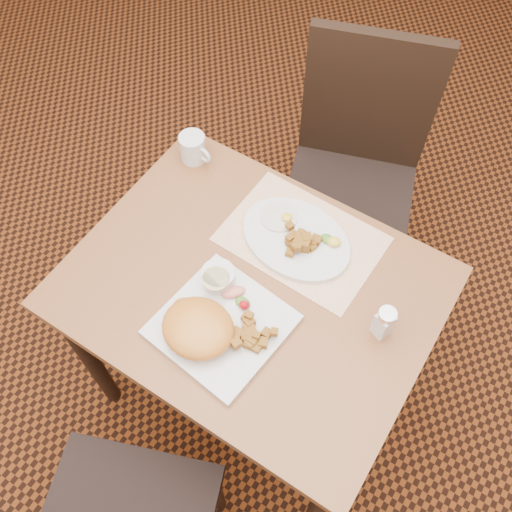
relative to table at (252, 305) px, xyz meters
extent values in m
plane|color=black|center=(0.00, 0.00, -0.64)|extent=(8.00, 8.00, 0.00)
cube|color=brown|center=(0.00, 0.00, 0.09)|extent=(0.90, 0.70, 0.03)
cylinder|color=black|center=(-0.40, -0.30, -0.28)|extent=(0.05, 0.05, 0.71)
cylinder|color=black|center=(0.40, -0.30, -0.28)|extent=(0.05, 0.05, 0.71)
cylinder|color=black|center=(-0.40, 0.30, -0.28)|extent=(0.05, 0.05, 0.71)
cylinder|color=black|center=(0.40, 0.30, -0.28)|extent=(0.05, 0.05, 0.71)
cylinder|color=black|center=(-0.21, -0.52, -0.43)|extent=(0.04, 0.04, 0.42)
cylinder|color=black|center=(0.13, -0.39, -0.43)|extent=(0.04, 0.04, 0.42)
cube|color=black|center=(0.01, 0.59, -0.19)|extent=(0.53, 0.53, 0.05)
cylinder|color=black|center=(0.12, 0.82, -0.43)|extent=(0.04, 0.04, 0.42)
cylinder|color=black|center=(0.23, 0.48, -0.43)|extent=(0.04, 0.04, 0.42)
cylinder|color=black|center=(-0.22, 0.70, -0.43)|extent=(0.04, 0.04, 0.42)
cylinder|color=black|center=(-0.11, 0.36, -0.43)|extent=(0.04, 0.04, 0.42)
cube|color=black|center=(-0.06, 0.78, 0.08)|extent=(0.41, 0.17, 0.50)
cube|color=white|center=(0.04, 0.19, 0.11)|extent=(0.41, 0.29, 0.00)
cube|color=silver|center=(0.00, -0.13, 0.12)|extent=(0.31, 0.31, 0.02)
ellipsoid|color=orange|center=(-0.03, -0.18, 0.16)|extent=(0.17, 0.16, 0.06)
ellipsoid|color=orange|center=(0.00, -0.20, 0.14)|extent=(0.07, 0.06, 0.02)
ellipsoid|color=orange|center=(-0.09, -0.15, 0.14)|extent=(0.07, 0.06, 0.02)
cylinder|color=silver|center=(-0.07, -0.04, 0.15)|extent=(0.08, 0.08, 0.05)
cylinder|color=beige|center=(-0.06, -0.06, 0.17)|extent=(0.07, 0.07, 0.01)
ellipsoid|color=#387223|center=(0.01, -0.06, 0.13)|extent=(0.04, 0.03, 0.01)
ellipsoid|color=red|center=(0.02, -0.07, 0.14)|extent=(0.03, 0.03, 0.03)
ellipsoid|color=#F28C72|center=(-0.02, -0.05, 0.14)|extent=(0.06, 0.06, 0.02)
cylinder|color=white|center=(-0.04, 0.20, 0.13)|extent=(0.10, 0.10, 0.01)
ellipsoid|color=yellow|center=(-0.02, 0.21, 0.14)|extent=(0.03, 0.03, 0.01)
ellipsoid|color=#387223|center=(0.10, 0.21, 0.13)|extent=(0.04, 0.03, 0.01)
ellipsoid|color=yellow|center=(0.12, 0.21, 0.14)|extent=(0.04, 0.04, 0.02)
cube|color=white|center=(0.33, 0.06, 0.15)|extent=(0.05, 0.05, 0.08)
cylinder|color=silver|center=(0.33, 0.06, 0.20)|extent=(0.05, 0.05, 0.02)
cylinder|color=silver|center=(-0.37, 0.26, 0.15)|extent=(0.07, 0.07, 0.08)
torus|color=silver|center=(-0.32, 0.26, 0.15)|extent=(0.05, 0.02, 0.05)
cube|color=#9D6419|center=(0.06, -0.10, 0.14)|extent=(0.03, 0.03, 0.02)
cube|color=#9D6419|center=(0.06, -0.11, 0.13)|extent=(0.03, 0.03, 0.02)
cube|color=#9D6419|center=(0.09, -0.15, 0.13)|extent=(0.02, 0.02, 0.01)
cube|color=#9D6419|center=(0.06, -0.16, 0.15)|extent=(0.02, 0.02, 0.01)
cube|color=#9D6419|center=(0.09, -0.13, 0.14)|extent=(0.02, 0.02, 0.02)
cube|color=#9D6419|center=(0.07, -0.12, 0.13)|extent=(0.02, 0.02, 0.02)
cube|color=#9D6419|center=(0.09, -0.14, 0.14)|extent=(0.02, 0.02, 0.02)
cube|color=#9D6419|center=(0.09, -0.12, 0.15)|extent=(0.02, 0.02, 0.02)
cube|color=#9D6419|center=(0.11, -0.14, 0.13)|extent=(0.02, 0.02, 0.02)
cube|color=#9D6419|center=(0.09, -0.13, 0.13)|extent=(0.02, 0.02, 0.02)
cube|color=#9D6419|center=(0.11, -0.12, 0.14)|extent=(0.03, 0.03, 0.02)
cube|color=#9D6419|center=(0.05, -0.14, 0.14)|extent=(0.03, 0.02, 0.02)
cube|color=#9D6419|center=(0.07, -0.12, 0.13)|extent=(0.02, 0.02, 0.02)
cube|color=#9D6419|center=(0.07, -0.11, 0.14)|extent=(0.03, 0.03, 0.02)
cube|color=#9D6419|center=(0.09, -0.15, 0.13)|extent=(0.02, 0.02, 0.02)
cube|color=#9D6419|center=(0.07, -0.13, 0.14)|extent=(0.03, 0.03, 0.02)
cube|color=#9D6419|center=(0.07, -0.17, 0.15)|extent=(0.03, 0.03, 0.02)
cube|color=#9D6419|center=(0.05, -0.09, 0.15)|extent=(0.02, 0.02, 0.02)
cube|color=#9D6419|center=(0.06, -0.11, 0.13)|extent=(0.02, 0.02, 0.02)
cube|color=#9D6419|center=(0.12, -0.09, 0.15)|extent=(0.02, 0.02, 0.02)
cube|color=#9D6419|center=(0.10, -0.13, 0.13)|extent=(0.03, 0.03, 0.02)
cube|color=#9D6419|center=(0.05, -0.09, 0.13)|extent=(0.02, 0.02, 0.02)
cube|color=#9D6419|center=(0.09, -0.13, 0.13)|extent=(0.02, 0.02, 0.02)
cube|color=#9D6419|center=(0.08, -0.12, 0.13)|extent=(0.02, 0.02, 0.01)
cube|color=#9D6419|center=(0.11, -0.10, 0.13)|extent=(0.02, 0.02, 0.02)
cube|color=#9D6419|center=(0.07, -0.14, 0.13)|extent=(0.03, 0.03, 0.02)
cube|color=#9D6419|center=(0.08, -0.13, 0.13)|extent=(0.02, 0.02, 0.02)
cube|color=#9D6419|center=(0.08, -0.12, 0.14)|extent=(0.03, 0.03, 0.02)
cube|color=#9D6419|center=(0.04, 0.18, 0.14)|extent=(0.02, 0.02, 0.02)
cube|color=#9D6419|center=(0.04, 0.12, 0.14)|extent=(0.02, 0.02, 0.02)
cube|color=#9D6419|center=(0.04, 0.17, 0.14)|extent=(0.02, 0.02, 0.02)
cube|color=#9D6419|center=(0.02, 0.15, 0.15)|extent=(0.02, 0.02, 0.02)
cube|color=#9D6419|center=(0.04, 0.18, 0.14)|extent=(0.02, 0.02, 0.02)
cube|color=#9D6419|center=(0.02, 0.17, 0.14)|extent=(0.03, 0.02, 0.02)
cube|color=#9D6419|center=(0.05, 0.15, 0.15)|extent=(0.03, 0.03, 0.02)
cube|color=#9D6419|center=(0.05, 0.13, 0.16)|extent=(0.02, 0.02, 0.02)
cube|color=#9D6419|center=(0.04, 0.16, 0.15)|extent=(0.03, 0.03, 0.02)
cube|color=#9D6419|center=(0.04, 0.15, 0.14)|extent=(0.03, 0.03, 0.02)
cube|color=#9D6419|center=(0.00, 0.18, 0.15)|extent=(0.02, 0.02, 0.02)
cube|color=#9D6419|center=(0.06, 0.17, 0.16)|extent=(0.03, 0.03, 0.02)
cube|color=#9D6419|center=(0.03, 0.14, 0.14)|extent=(0.03, 0.03, 0.02)
cube|color=#9D6419|center=(0.02, 0.15, 0.14)|extent=(0.03, 0.03, 0.02)
cube|color=#9D6419|center=(0.08, 0.16, 0.14)|extent=(0.02, 0.02, 0.02)
cube|color=#9D6419|center=(0.04, 0.16, 0.14)|extent=(0.03, 0.03, 0.02)
cube|color=#9D6419|center=(0.04, 0.16, 0.14)|extent=(0.03, 0.03, 0.02)
cube|color=#9D6419|center=(0.05, 0.14, 0.16)|extent=(0.03, 0.03, 0.02)
cube|color=#9D6419|center=(0.05, 0.16, 0.14)|extent=(0.02, 0.02, 0.02)
cube|color=#9D6419|center=(0.04, 0.18, 0.15)|extent=(0.02, 0.02, 0.02)
cube|color=#9D6419|center=(0.08, 0.19, 0.14)|extent=(0.03, 0.03, 0.02)
cube|color=#9D6419|center=(0.06, 0.15, 0.16)|extent=(0.03, 0.03, 0.02)
cube|color=#9D6419|center=(0.07, 0.18, 0.14)|extent=(0.03, 0.03, 0.02)
cube|color=#9D6419|center=(0.07, 0.15, 0.14)|extent=(0.03, 0.03, 0.02)
camera|label=1|loc=(0.38, -0.57, 1.36)|focal=40.00mm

